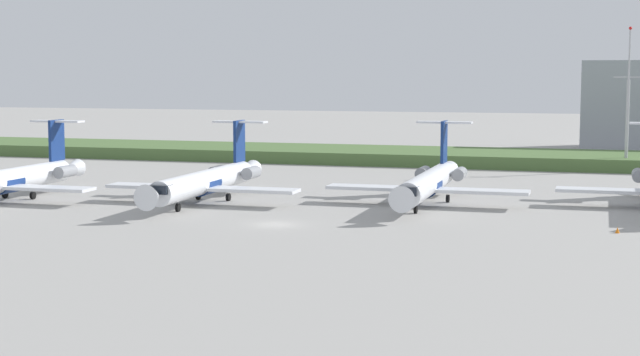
# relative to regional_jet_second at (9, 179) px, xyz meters

# --- Properties ---
(ground_plane) EXTENTS (500.00, 500.00, 0.00)m
(ground_plane) POSITION_rel_regional_jet_second_xyz_m (35.77, 21.67, -2.54)
(ground_plane) COLOR #9E9B96
(grass_berm) EXTENTS (320.00, 20.00, 2.03)m
(grass_berm) POSITION_rel_regional_jet_second_xyz_m (35.77, 62.18, -1.52)
(grass_berm) COLOR #4C6B38
(grass_berm) RESTS_ON ground
(regional_jet_second) EXTENTS (22.81, 31.00, 9.00)m
(regional_jet_second) POSITION_rel_regional_jet_second_xyz_m (0.00, 0.00, 0.00)
(regional_jet_second) COLOR silver
(regional_jet_second) RESTS_ON ground
(regional_jet_third) EXTENTS (22.81, 31.00, 9.00)m
(regional_jet_third) POSITION_rel_regional_jet_second_xyz_m (22.78, 5.17, 0.00)
(regional_jet_third) COLOR silver
(regional_jet_third) RESTS_ON ground
(regional_jet_fourth) EXTENTS (22.81, 31.00, 9.00)m
(regional_jet_fourth) POSITION_rel_regional_jet_second_xyz_m (47.64, 11.10, 0.00)
(regional_jet_fourth) COLOR silver
(regional_jet_fourth) RESTS_ON ground
(antenna_mast) EXTENTS (4.40, 0.50, 21.86)m
(antenna_mast) POSITION_rel_regional_jet_second_xyz_m (70.02, 56.43, 6.56)
(antenna_mast) COLOR #B2B2B7
(antenna_mast) RESTS_ON ground
(safety_cone_front_marker) EXTENTS (0.44, 0.44, 0.55)m
(safety_cone_front_marker) POSITION_rel_regional_jet_second_xyz_m (68.11, -4.11, -2.26)
(safety_cone_front_marker) COLOR orange
(safety_cone_front_marker) RESTS_ON ground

